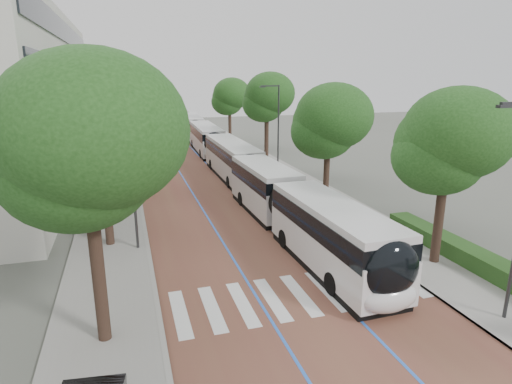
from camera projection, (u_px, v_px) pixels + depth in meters
ground at (305, 308)px, 16.93m from camera, size 160.00×160.00×0.00m
road at (178, 148)px, 53.81m from camera, size 11.00×140.00×0.02m
sidewalk_left at (116, 151)px, 51.67m from camera, size 4.00×140.00×0.12m
sidewalk_right at (236, 145)px, 55.92m from camera, size 4.00×140.00×0.12m
kerb_left at (132, 150)px, 52.21m from camera, size 0.20×140.00×0.14m
kerb_right at (222, 146)px, 55.38m from camera, size 0.20×140.00×0.14m
zebra_crossing at (300, 294)px, 17.90m from camera, size 10.55×3.60×0.01m
lane_line_left at (165, 149)px, 53.35m from camera, size 0.12×126.00×0.01m
lane_line_right at (191, 148)px, 54.26m from camera, size 0.12×126.00×0.01m
hedge at (491, 267)px, 19.37m from camera, size 1.20×14.00×0.80m
streetlight_far at (276, 123)px, 37.82m from camera, size 1.82×0.20×8.00m
lamp_post_left at (132, 174)px, 21.49m from camera, size 0.14×0.14×8.00m
trees_left at (107, 99)px, 36.70m from camera, size 6.46×60.74×10.06m
trees_right at (289, 111)px, 37.61m from camera, size 5.56×47.00×8.69m
lead_bus at (299, 212)px, 23.45m from camera, size 2.91×18.45×3.20m
bus_queued_0 at (233, 161)px, 37.76m from camera, size 2.58×12.40×3.20m
bus_queued_1 at (207, 139)px, 50.40m from camera, size 2.93×12.47×3.20m
bus_queued_2 at (192, 127)px, 62.75m from camera, size 3.35×12.54×3.20m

